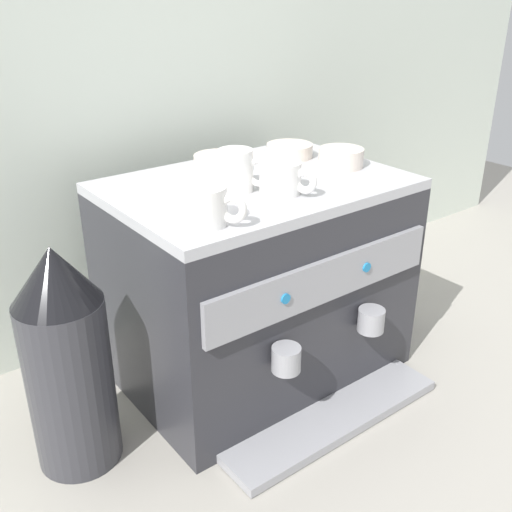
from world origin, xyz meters
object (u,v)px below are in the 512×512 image
Objects in this scene: ceramic_cup_2 at (282,178)px; ceramic_bowl_1 at (290,151)px; coffee_grinder at (67,359)px; milk_pitcher at (380,292)px; ceramic_cup_0 at (238,171)px; ceramic_bowl_0 at (341,158)px; espresso_machine at (257,280)px; ceramic_bowl_2 at (219,164)px; ceramic_cup_1 at (206,206)px.

ceramic_cup_2 is 0.27m from ceramic_bowl_1.
milk_pitcher is at bearing 1.66° from coffee_grinder.
ceramic_cup_0 reaches higher than ceramic_bowl_0.
coffee_grinder is (-0.45, -0.03, -0.01)m from espresso_machine.
ceramic_cup_2 is at bearing -47.48° from ceramic_cup_0.
espresso_machine is 0.45m from coffee_grinder.
ceramic_bowl_1 is (0.18, 0.19, -0.02)m from ceramic_cup_2.
ceramic_cup_2 is 0.19m from ceramic_bowl_2.
milk_pitcher is at bearing -0.24° from espresso_machine.
ceramic_bowl_1 reaches higher than coffee_grinder.
ceramic_cup_1 is at bearing -142.80° from ceramic_cup_0.
ceramic_cup_0 reaches higher than ceramic_bowl_1.
ceramic_cup_0 is at bearing 37.20° from ceramic_cup_1.
coffee_grinder is at bearing -179.67° from ceramic_cup_0.
ceramic_bowl_0 is 0.92× the size of ceramic_bowl_1.
espresso_machine is at bearing -73.02° from ceramic_bowl_2.
ceramic_bowl_1 is (-0.04, 0.13, -0.00)m from ceramic_bowl_0.
ceramic_cup_0 reaches higher than ceramic_bowl_2.
ceramic_cup_1 is (-0.15, -0.11, -0.01)m from ceramic_cup_0.
espresso_machine is at bearing 20.38° from ceramic_cup_0.
ceramic_cup_1 is at bearing -168.03° from milk_pitcher.
coffee_grinder is at bearing 179.99° from ceramic_bowl_0.
ceramic_cup_1 is 0.79m from milk_pitcher.
espresso_machine is at bearing 32.54° from ceramic_cup_1.
espresso_machine is 6.06× the size of ceramic_bowl_0.
ceramic_bowl_0 is at bearing -173.04° from milk_pitcher.
ceramic_bowl_0 is (0.22, 0.06, -0.01)m from ceramic_cup_2.
ceramic_bowl_1 is at bearing 31.60° from ceramic_cup_1.
ceramic_cup_0 is at bearing -177.29° from milk_pitcher.
espresso_machine is 0.46m from milk_pitcher.
ceramic_bowl_1 is at bearing 30.42° from espresso_machine.
coffee_grinder is at bearing -168.34° from ceramic_bowl_1.
ceramic_cup_0 reaches higher than ceramic_cup_2.
ceramic_cup_0 is 0.88× the size of ceramic_cup_2.
ceramic_cup_1 is 0.46m from ceramic_bowl_1.
ceramic_cup_2 is at bearing -168.46° from milk_pitcher.
ceramic_bowl_0 is 0.23× the size of coffee_grinder.
ceramic_bowl_0 reaches higher than milk_pitcher.
ceramic_bowl_1 is (0.39, 0.24, -0.02)m from ceramic_cup_1.
ceramic_bowl_0 is at bearing -26.98° from ceramic_bowl_2.
espresso_machine is 0.37m from ceramic_cup_1.
ceramic_cup_1 reaches higher than espresso_machine.
ceramic_cup_1 is 0.30m from ceramic_bowl_2.
ceramic_cup_0 is 0.66m from milk_pitcher.
ceramic_bowl_2 is at bearing 16.38° from coffee_grinder.
ceramic_cup_0 reaches higher than milk_pitcher.
ceramic_cup_2 is at bearing -83.31° from ceramic_bowl_2.
ceramic_cup_1 is 0.24× the size of coffee_grinder.
ceramic_cup_1 reaches higher than ceramic_bowl_2.
espresso_machine is at bearing 179.76° from milk_pitcher.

